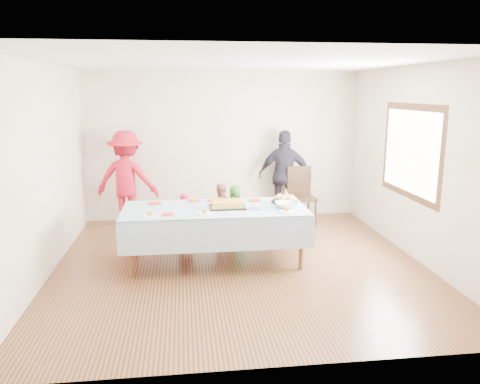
# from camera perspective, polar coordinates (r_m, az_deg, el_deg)

# --- Properties ---
(ground) EXTENTS (5.00, 5.00, 0.00)m
(ground) POSITION_cam_1_polar(r_m,az_deg,el_deg) (6.55, -0.03, -8.75)
(ground) COLOR #422313
(ground) RESTS_ON ground
(room_walls) EXTENTS (5.04, 5.04, 2.72)m
(room_walls) POSITION_cam_1_polar(r_m,az_deg,el_deg) (6.16, 0.47, 6.88)
(room_walls) COLOR #C2B39F
(room_walls) RESTS_ON ground
(party_table) EXTENTS (2.50, 1.10, 0.78)m
(party_table) POSITION_cam_1_polar(r_m,az_deg,el_deg) (6.42, -3.10, -2.40)
(party_table) COLOR brown
(party_table) RESTS_ON ground
(birthday_cake) EXTENTS (0.49, 0.38, 0.09)m
(birthday_cake) POSITION_cam_1_polar(r_m,az_deg,el_deg) (6.41, -1.55, -1.53)
(birthday_cake) COLOR black
(birthday_cake) RESTS_ON party_table
(rolls_tray) EXTENTS (0.38, 0.38, 0.11)m
(rolls_tray) POSITION_cam_1_polar(r_m,az_deg,el_deg) (6.72, 5.43, -0.87)
(rolls_tray) COLOR black
(rolls_tray) RESTS_ON party_table
(punch_bowl) EXTENTS (0.31, 0.31, 0.08)m
(punch_bowl) POSITION_cam_1_polar(r_m,az_deg,el_deg) (6.43, 5.67, -1.58)
(punch_bowl) COLOR silver
(punch_bowl) RESTS_ON party_table
(party_hat) EXTENTS (0.09, 0.09, 0.15)m
(party_hat) POSITION_cam_1_polar(r_m,az_deg,el_deg) (6.99, 5.61, -0.15)
(party_hat) COLOR silver
(party_hat) RESTS_ON party_table
(fork_pile) EXTENTS (0.24, 0.18, 0.07)m
(fork_pile) POSITION_cam_1_polar(r_m,az_deg,el_deg) (6.33, 2.03, -1.78)
(fork_pile) COLOR white
(fork_pile) RESTS_ON party_table
(plate_red_far_a) EXTENTS (0.20, 0.20, 0.01)m
(plate_red_far_a) POSITION_cam_1_polar(r_m,az_deg,el_deg) (6.74, -10.28, -1.35)
(plate_red_far_a) COLOR red
(plate_red_far_a) RESTS_ON party_table
(plate_red_far_b) EXTENTS (0.19, 0.19, 0.01)m
(plate_red_far_b) POSITION_cam_1_polar(r_m,az_deg,el_deg) (6.79, -5.68, -1.10)
(plate_red_far_b) COLOR red
(plate_red_far_b) RESTS_ON party_table
(plate_red_far_c) EXTENTS (0.18, 0.18, 0.01)m
(plate_red_far_c) POSITION_cam_1_polar(r_m,az_deg,el_deg) (6.81, -3.33, -1.03)
(plate_red_far_c) COLOR red
(plate_red_far_c) RESTS_ON party_table
(plate_red_far_d) EXTENTS (0.18, 0.18, 0.01)m
(plate_red_far_d) POSITION_cam_1_polar(r_m,az_deg,el_deg) (6.80, 1.79, -1.03)
(plate_red_far_d) COLOR red
(plate_red_far_d) RESTS_ON party_table
(plate_red_near) EXTENTS (0.17, 0.17, 0.01)m
(plate_red_near) POSITION_cam_1_polar(r_m,az_deg,el_deg) (6.11, -8.77, -2.71)
(plate_red_near) COLOR red
(plate_red_near) RESTS_ON party_table
(plate_white_left) EXTENTS (0.21, 0.21, 0.01)m
(plate_white_left) POSITION_cam_1_polar(r_m,az_deg,el_deg) (6.09, -10.97, -2.83)
(plate_white_left) COLOR white
(plate_white_left) RESTS_ON party_table
(plate_white_mid) EXTENTS (0.21, 0.21, 0.01)m
(plate_white_mid) POSITION_cam_1_polar(r_m,az_deg,el_deg) (6.09, -4.39, -2.64)
(plate_white_mid) COLOR white
(plate_white_mid) RESTS_ON party_table
(plate_white_right) EXTENTS (0.20, 0.20, 0.01)m
(plate_white_right) POSITION_cam_1_polar(r_m,az_deg,el_deg) (6.22, 5.64, -2.35)
(plate_white_right) COLOR white
(plate_white_right) RESTS_ON party_table
(dining_chair) EXTENTS (0.47, 0.47, 1.02)m
(dining_chair) POSITION_cam_1_polar(r_m,az_deg,el_deg) (8.46, 7.41, 0.00)
(dining_chair) COLOR black
(dining_chair) RESTS_ON ground
(toddler_left) EXTENTS (0.34, 0.27, 0.83)m
(toddler_left) POSITION_cam_1_polar(r_m,az_deg,el_deg) (7.23, -6.75, -3.34)
(toddler_left) COLOR #C21841
(toddler_left) RESTS_ON ground
(toddler_mid) EXTENTS (0.45, 0.35, 0.81)m
(toddler_mid) POSITION_cam_1_polar(r_m,az_deg,el_deg) (7.86, -0.58, -2.08)
(toddler_mid) COLOR #2A6722
(toddler_mid) RESTS_ON ground
(toddler_right) EXTENTS (0.46, 0.38, 0.90)m
(toddler_right) POSITION_cam_1_polar(r_m,az_deg,el_deg) (7.57, -2.43, -2.28)
(toddler_right) COLOR #B76D55
(toddler_right) RESTS_ON ground
(adult_left) EXTENTS (1.20, 0.85, 1.69)m
(adult_left) POSITION_cam_1_polar(r_m,az_deg,el_deg) (8.34, -13.63, 1.51)
(adult_left) COLOR red
(adult_left) RESTS_ON ground
(adult_right) EXTENTS (1.04, 0.64, 1.65)m
(adult_right) POSITION_cam_1_polar(r_m,az_deg,el_deg) (8.61, 5.49, 2.01)
(adult_right) COLOR #282534
(adult_right) RESTS_ON ground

